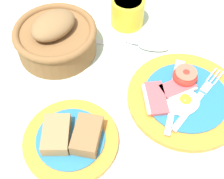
{
  "coord_description": "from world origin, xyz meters",
  "views": [
    {
      "loc": [
        -0.24,
        -0.21,
        0.53
      ],
      "look_at": [
        -0.05,
        0.1,
        0.02
      ],
      "focal_mm": 50.0,
      "sensor_mm": 36.0,
      "label": 1
    }
  ],
  "objects_px": {
    "sugar_cup": "(127,11)",
    "teaspoon_near_cup": "(151,41)",
    "bread_basket": "(56,37)",
    "bread_plate": "(71,139)",
    "breakfast_plate": "(184,96)",
    "teaspoon_by_saucer": "(142,46)"
  },
  "relations": [
    {
      "from": "sugar_cup",
      "to": "teaspoon_near_cup",
      "type": "relative_size",
      "value": 0.47
    },
    {
      "from": "bread_plate",
      "to": "teaspoon_by_saucer",
      "type": "relative_size",
      "value": 1.12
    },
    {
      "from": "breakfast_plate",
      "to": "sugar_cup",
      "type": "distance_m",
      "value": 0.26
    },
    {
      "from": "bread_plate",
      "to": "sugar_cup",
      "type": "distance_m",
      "value": 0.35
    },
    {
      "from": "sugar_cup",
      "to": "bread_basket",
      "type": "xyz_separation_m",
      "value": [
        -0.19,
        0.0,
        0.0
      ]
    },
    {
      "from": "breakfast_plate",
      "to": "teaspoon_by_saucer",
      "type": "distance_m",
      "value": 0.17
    },
    {
      "from": "bread_plate",
      "to": "breakfast_plate",
      "type": "bearing_deg",
      "value": -7.67
    },
    {
      "from": "bread_plate",
      "to": "teaspoon_by_saucer",
      "type": "height_order",
      "value": "bread_plate"
    },
    {
      "from": "sugar_cup",
      "to": "bread_basket",
      "type": "bearing_deg",
      "value": 178.91
    },
    {
      "from": "bread_plate",
      "to": "sugar_cup",
      "type": "height_order",
      "value": "sugar_cup"
    },
    {
      "from": "breakfast_plate",
      "to": "teaspoon_by_saucer",
      "type": "bearing_deg",
      "value": 86.76
    },
    {
      "from": "bread_basket",
      "to": "teaspoon_near_cup",
      "type": "relative_size",
      "value": 1.08
    },
    {
      "from": "breakfast_plate",
      "to": "teaspoon_near_cup",
      "type": "xyz_separation_m",
      "value": [
        0.04,
        0.17,
        -0.01
      ]
    },
    {
      "from": "breakfast_plate",
      "to": "bread_basket",
      "type": "bearing_deg",
      "value": 121.74
    },
    {
      "from": "bread_plate",
      "to": "teaspoon_near_cup",
      "type": "relative_size",
      "value": 1.04
    },
    {
      "from": "breakfast_plate",
      "to": "bread_basket",
      "type": "height_order",
      "value": "bread_basket"
    },
    {
      "from": "bread_basket",
      "to": "teaspoon_by_saucer",
      "type": "xyz_separation_m",
      "value": [
        0.17,
        -0.09,
        -0.04
      ]
    },
    {
      "from": "sugar_cup",
      "to": "breakfast_plate",
      "type": "bearing_deg",
      "value": -96.19
    },
    {
      "from": "breakfast_plate",
      "to": "bread_plate",
      "type": "bearing_deg",
      "value": 172.33
    },
    {
      "from": "bread_basket",
      "to": "teaspoon_near_cup",
      "type": "height_order",
      "value": "bread_basket"
    },
    {
      "from": "bread_plate",
      "to": "teaspoon_by_saucer",
      "type": "bearing_deg",
      "value": 27.96
    },
    {
      "from": "sugar_cup",
      "to": "teaspoon_by_saucer",
      "type": "xyz_separation_m",
      "value": [
        -0.02,
        -0.09,
        -0.03
      ]
    }
  ]
}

